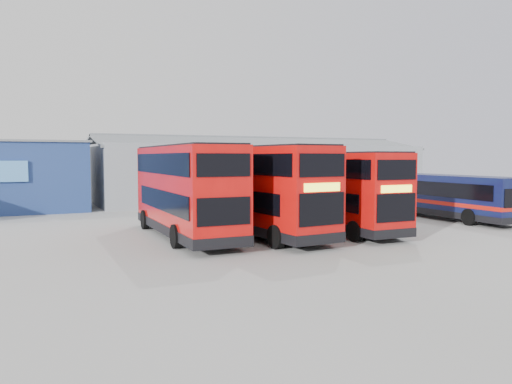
% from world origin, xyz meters
% --- Properties ---
extents(ground_plane, '(120.00, 120.00, 0.00)m').
position_xyz_m(ground_plane, '(0.00, 0.00, 0.00)').
color(ground_plane, gray).
rests_on(ground_plane, ground).
extents(maintenance_shed, '(30.50, 12.00, 5.89)m').
position_xyz_m(maintenance_shed, '(8.00, 20.00, 2.60)').
color(maintenance_shed, gray).
rests_on(maintenance_shed, ground).
extents(double_decker_left, '(2.90, 10.72, 4.51)m').
position_xyz_m(double_decker_left, '(-5.31, 0.51, 2.24)').
color(double_decker_left, red).
rests_on(double_decker_left, ground).
extents(double_decker_centre, '(3.31, 10.75, 4.48)m').
position_xyz_m(double_decker_centre, '(-1.80, -0.40, 2.23)').
color(double_decker_centre, red).
rests_on(double_decker_centre, ground).
extents(double_decker_right, '(2.73, 9.99, 4.19)m').
position_xyz_m(double_decker_right, '(2.63, -0.70, 2.09)').
color(double_decker_right, red).
rests_on(double_decker_right, ground).
extents(single_decker_blue, '(2.88, 10.44, 2.80)m').
position_xyz_m(single_decker_blue, '(11.97, 0.39, 1.39)').
color(single_decker_blue, '#0D183B').
rests_on(single_decker_blue, ground).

